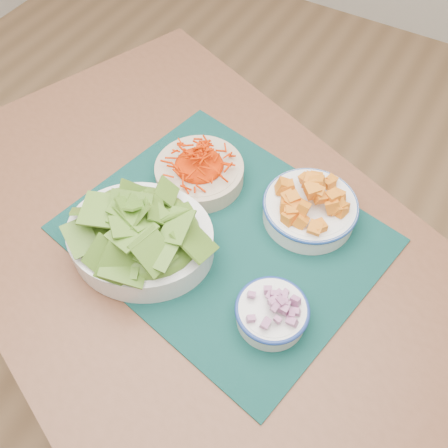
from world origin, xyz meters
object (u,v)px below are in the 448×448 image
squash_bowl (311,203)px  carrot_bowl (199,170)px  table (193,266)px  onion_bowl (272,311)px  lettuce_bowl (139,232)px  placemat (224,234)px

squash_bowl → carrot_bowl: bearing=-174.0°
table → squash_bowl: (0.17, 0.15, 0.16)m
squash_bowl → onion_bowl: (0.03, -0.22, -0.01)m
squash_bowl → lettuce_bowl: lettuce_bowl is taller
squash_bowl → lettuce_bowl: (-0.23, -0.22, 0.01)m
table → placemat: size_ratio=2.45×
carrot_bowl → onion_bowl: size_ratio=1.32×
onion_bowl → lettuce_bowl: bearing=178.3°
placemat → carrot_bowl: (-0.11, 0.09, 0.03)m
table → squash_bowl: squash_bowl is taller
carrot_bowl → squash_bowl: (0.23, 0.02, 0.01)m
table → placemat: bearing=54.0°
table → carrot_bowl: size_ratio=6.69×
table → onion_bowl: 0.26m
placemat → carrot_bowl: bearing=151.9°
placemat → lettuce_bowl: (-0.11, -0.10, 0.05)m
placemat → lettuce_bowl: lettuce_bowl is taller
table → placemat: 0.13m
placemat → squash_bowl: (0.12, 0.11, 0.04)m
lettuce_bowl → table: bearing=34.8°
placemat → squash_bowl: bearing=55.0°
table → lettuce_bowl: size_ratio=4.22×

